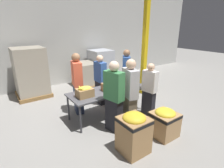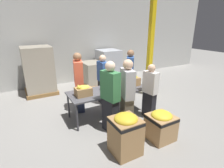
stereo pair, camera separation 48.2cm
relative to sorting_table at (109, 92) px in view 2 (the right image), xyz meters
name	(u,v)px [view 2 (the right image)]	position (x,y,z in m)	size (l,w,h in m)	color
ground_plane	(109,114)	(0.00, 0.00, -0.71)	(30.00, 30.00, 0.00)	gray
wall_back	(69,37)	(0.00, 3.55, 1.29)	(16.00, 0.08, 4.00)	#B7B7B2
sorting_table	(109,92)	(0.00, 0.00, 0.00)	(2.25, 0.88, 0.77)	#4C4C51
banana_box_0	(83,90)	(-0.76, -0.05, 0.19)	(0.40, 0.31, 0.29)	#A37A4C
banana_box_1	(110,85)	(0.02, -0.03, 0.19)	(0.43, 0.29, 0.29)	#A37A4C
banana_box_2	(131,80)	(0.76, 0.00, 0.21)	(0.50, 0.30, 0.32)	#A37A4C
volunteer_0	(79,83)	(-0.64, 0.65, 0.16)	(0.34, 0.52, 1.77)	#2D3856
volunteer_1	(127,96)	(0.06, -0.83, 0.16)	(0.35, 0.52, 1.76)	#6B604C
volunteer_2	(103,80)	(0.20, 0.78, 0.09)	(0.23, 0.44, 1.62)	black
volunteer_3	(110,98)	(-0.35, -0.73, 0.15)	(0.33, 0.51, 1.74)	black
volunteer_4	(130,75)	(1.17, 0.66, 0.14)	(0.46, 0.51, 1.72)	#2D3856
volunteer_5	(150,92)	(0.93, -0.66, 0.04)	(0.26, 0.43, 1.52)	black
donation_bin_0	(125,133)	(-0.46, -1.58, -0.25)	(0.55, 0.55, 0.87)	#A37A4C
donation_bin_1	(161,124)	(0.49, -1.58, -0.35)	(0.55, 0.55, 0.69)	tan
support_pillar	(151,40)	(2.01, 0.68, 1.29)	(0.16, 0.16, 4.00)	yellow
pallet_stack_0	(39,71)	(-1.47, 2.77, 0.16)	(1.11, 1.11, 1.76)	olive
pallet_stack_1	(109,66)	(1.54, 2.92, -0.01)	(1.01, 1.01, 1.42)	olive
pallet_stack_2	(95,74)	(0.75, 2.65, -0.22)	(1.13, 1.13, 1.00)	olive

